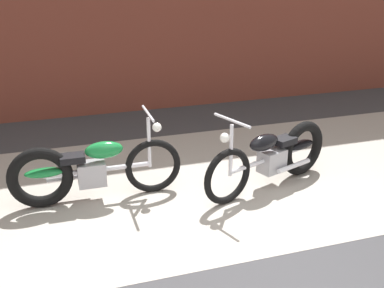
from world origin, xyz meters
name	(u,v)px	position (x,y,z in m)	size (l,w,h in m)	color
ground_plane	(253,261)	(0.00, 0.00, 0.00)	(80.00, 80.00, 0.00)	#38383A
sidewalk_slab	(196,183)	(0.00, 1.75, 0.00)	(36.00, 3.50, 0.01)	#9E998E
motorcycle_green	(85,170)	(-1.38, 1.69, 0.40)	(2.01, 0.58, 1.03)	black
motorcycle_black	(277,155)	(0.94, 1.42, 0.40)	(1.92, 0.89, 1.03)	black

